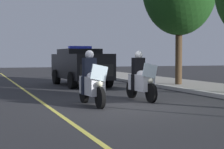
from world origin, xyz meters
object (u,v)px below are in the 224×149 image
(police_suv, at_px, (81,65))
(cyclist_background, at_px, (95,67))
(police_motorcycle_lead_left, at_px, (91,83))
(police_motorcycle_lead_right, at_px, (141,80))

(police_suv, relative_size, cyclist_background, 2.83)
(police_motorcycle_lead_left, relative_size, police_suv, 0.43)
(police_motorcycle_lead_right, xyz_separation_m, police_suv, (-6.82, -0.29, 0.37))
(police_motorcycle_lead_left, height_order, cyclist_background, police_motorcycle_lead_left)
(police_suv, height_order, cyclist_background, police_suv)
(police_motorcycle_lead_left, bearing_deg, police_suv, 167.19)
(police_suv, bearing_deg, police_motorcycle_lead_left, -12.81)
(police_motorcycle_lead_right, bearing_deg, police_suv, -177.53)
(police_motorcycle_lead_right, bearing_deg, police_motorcycle_lead_left, -69.60)
(police_suv, xyz_separation_m, cyclist_background, (-4.75, 2.26, -0.22))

